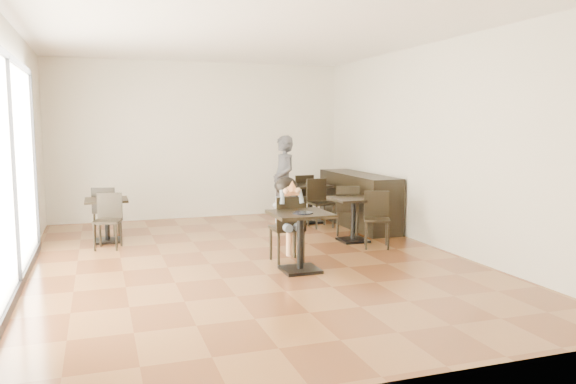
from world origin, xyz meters
name	(u,v)px	position (x,y,z in m)	size (l,w,h in m)	color
floor	(251,261)	(0.00, 0.00, 0.00)	(6.00, 8.00, 0.01)	brown
ceiling	(249,31)	(0.00, 0.00, 3.20)	(6.00, 8.00, 0.01)	white
wall_back	(200,140)	(0.00, 4.00, 1.60)	(6.00, 0.01, 3.20)	beige
wall_front	(392,172)	(0.00, -4.00, 1.60)	(6.00, 0.01, 3.20)	beige
wall_left	(12,152)	(-3.00, 0.00, 1.60)	(0.01, 8.00, 3.20)	beige
wall_right	(436,146)	(3.00, 0.00, 1.60)	(0.01, 8.00, 3.20)	beige
storefront_window	(10,171)	(-2.97, -0.50, 1.40)	(0.04, 4.50, 2.60)	white
child_table	(300,242)	(0.47, -0.76, 0.40)	(0.75, 0.75, 0.79)	black
child_chair	(287,229)	(0.47, -0.21, 0.48)	(0.43, 0.43, 0.95)	black
child	(287,220)	(0.47, -0.21, 0.60)	(0.43, 0.60, 1.20)	slate
plate	(303,213)	(0.47, -0.86, 0.80)	(0.27, 0.27, 0.02)	black
pizza_slice	(291,191)	(0.47, -0.40, 1.04)	(0.28, 0.21, 0.06)	#E7B76F
adult_patron	(284,182)	(1.27, 2.36, 0.86)	(0.63, 0.41, 1.72)	#3C3D42
cafe_table_mid	(353,220)	(1.95, 0.75, 0.37)	(0.69, 0.69, 0.73)	black
cafe_table_left	(107,220)	(-1.91, 2.02, 0.36)	(0.68, 0.68, 0.72)	black
cafe_table_back	(310,204)	(1.92, 2.66, 0.38)	(0.71, 0.71, 0.75)	black
chair_mid_a	(347,210)	(2.10, 1.30, 0.44)	(0.40, 0.40, 0.88)	black
chair_mid_b	(377,220)	(2.10, 0.20, 0.44)	(0.40, 0.40, 0.88)	black
chair_left_a	(106,211)	(-1.91, 2.57, 0.43)	(0.39, 0.39, 0.86)	black
chair_left_b	(107,222)	(-1.91, 1.47, 0.43)	(0.39, 0.39, 0.86)	black
chair_back_a	(301,196)	(1.92, 3.21, 0.45)	(0.41, 0.41, 0.91)	black
chair_back_b	(321,203)	(1.92, 2.11, 0.45)	(0.41, 0.41, 0.91)	black
service_counter	(358,200)	(2.65, 2.00, 0.50)	(0.60, 2.40, 1.00)	black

